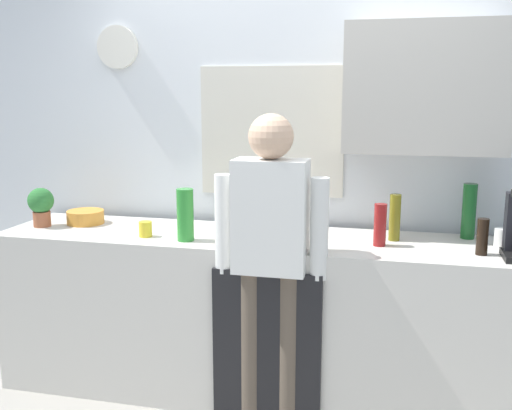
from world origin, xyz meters
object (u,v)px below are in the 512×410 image
object	(u,v)px
bottle_olive_oil	(395,217)
potted_plant	(41,204)
bottle_dark_sauce	(482,237)
bottle_clear_soda	(185,215)
cup_white_mug	(502,238)
mixing_bowl	(86,217)
bottle_amber_beer	(236,216)
cup_yellow_cup	(145,229)
bottle_green_wine	(469,211)
bottle_red_vinegar	(380,225)
person_at_sink	(270,246)

from	to	relation	value
bottle_olive_oil	potted_plant	distance (m)	2.03
bottle_dark_sauce	bottle_clear_soda	size ratio (longest dim) A/B	0.64
cup_white_mug	mixing_bowl	xyz separation A→B (m)	(-2.35, -0.00, -0.01)
bottle_amber_beer	cup_yellow_cup	distance (m)	0.50
bottle_green_wine	cup_white_mug	size ratio (longest dim) A/B	3.16
potted_plant	bottle_green_wine	bearing A→B (deg)	6.52
potted_plant	cup_yellow_cup	bearing A→B (deg)	-7.51
bottle_olive_oil	bottle_clear_soda	xyz separation A→B (m)	(-1.08, -0.26, 0.02)
bottle_olive_oil	bottle_amber_beer	size ratio (longest dim) A/B	1.09
bottle_olive_oil	bottle_clear_soda	world-z (taller)	bottle_clear_soda
bottle_olive_oil	bottle_green_wine	xyz separation A→B (m)	(0.39, 0.14, 0.03)
bottle_clear_soda	cup_yellow_cup	distance (m)	0.26
bottle_dark_sauce	cup_yellow_cup	bearing A→B (deg)	-178.72
bottle_olive_oil	cup_yellow_cup	world-z (taller)	bottle_olive_oil
bottle_clear_soda	bottle_olive_oil	bearing A→B (deg)	13.48
cup_yellow_cup	bottle_red_vinegar	bearing A→B (deg)	4.49
cup_yellow_cup	person_at_sink	size ratio (longest dim) A/B	0.05
bottle_olive_oil	bottle_dark_sauce	world-z (taller)	bottle_olive_oil
bottle_dark_sauce	cup_yellow_cup	xyz separation A→B (m)	(-1.75, -0.04, -0.05)
bottle_olive_oil	cup_white_mug	distance (m)	0.55
cup_white_mug	cup_yellow_cup	size ratio (longest dim) A/B	1.12
person_at_sink	bottle_dark_sauce	bearing A→B (deg)	7.71
mixing_bowl	person_at_sink	distance (m)	1.28
bottle_amber_beer	bottle_clear_soda	bearing A→B (deg)	-150.37
bottle_clear_soda	cup_white_mug	distance (m)	1.65
potted_plant	person_at_sink	size ratio (longest dim) A/B	0.14
cup_yellow_cup	potted_plant	world-z (taller)	potted_plant
bottle_red_vinegar	cup_white_mug	bearing A→B (deg)	11.50
bottle_olive_oil	bottle_dark_sauce	size ratio (longest dim) A/B	1.39
cup_white_mug	mixing_bowl	size ratio (longest dim) A/B	0.43
bottle_olive_oil	person_at_sink	size ratio (longest dim) A/B	0.16
bottle_amber_beer	cup_yellow_cup	world-z (taller)	bottle_amber_beer
bottle_dark_sauce	potted_plant	bearing A→B (deg)	178.76
bottle_clear_soda	cup_yellow_cup	world-z (taller)	bottle_clear_soda
bottle_olive_oil	mixing_bowl	xyz separation A→B (m)	(-1.81, -0.01, -0.08)
bottle_amber_beer	bottle_clear_soda	size ratio (longest dim) A/B	0.82
bottle_amber_beer	potted_plant	world-z (taller)	same
bottle_olive_oil	potted_plant	bearing A→B (deg)	-176.07
bottle_dark_sauce	cup_white_mug	size ratio (longest dim) A/B	1.89
bottle_clear_soda	cup_white_mug	size ratio (longest dim) A/B	2.95
mixing_bowl	bottle_clear_soda	bearing A→B (deg)	-18.84
bottle_green_wine	mixing_bowl	distance (m)	2.21
person_at_sink	bottle_amber_beer	bearing A→B (deg)	130.01
bottle_green_wine	cup_yellow_cup	bearing A→B (deg)	-167.91
bottle_clear_soda	bottle_green_wine	xyz separation A→B (m)	(1.47, 0.40, 0.01)
bottle_olive_oil	bottle_amber_beer	distance (m)	0.85
bottle_amber_beer	bottle_clear_soda	world-z (taller)	bottle_clear_soda
bottle_olive_oil	mixing_bowl	world-z (taller)	bottle_olive_oil
bottle_red_vinegar	bottle_olive_oil	bearing A→B (deg)	61.30
bottle_dark_sauce	person_at_sink	bearing A→B (deg)	-168.96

